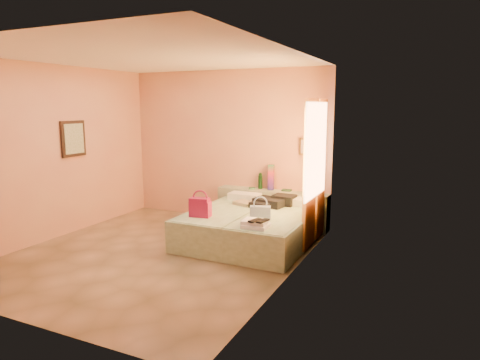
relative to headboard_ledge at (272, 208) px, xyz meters
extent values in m
plane|color=#A08260|center=(-0.98, -2.10, -0.33)|extent=(4.50, 4.50, 0.00)
cube|color=tan|center=(-0.98, 0.15, 1.07)|extent=(4.00, 0.02, 2.80)
cube|color=tan|center=(-2.98, -2.10, 1.07)|extent=(0.02, 4.50, 2.80)
cube|color=tan|center=(1.02, -2.10, 1.07)|extent=(0.02, 4.50, 2.80)
cube|color=white|center=(-0.98, -2.10, 2.47)|extent=(4.00, 4.50, 0.02)
cube|color=#FFD69E|center=(1.00, -0.85, 1.18)|extent=(0.02, 1.10, 1.40)
cube|color=#F69D3A|center=(0.96, -1.00, 0.82)|extent=(0.05, 0.55, 2.20)
cube|color=#F69D3A|center=(0.96, -0.40, 0.82)|extent=(0.05, 0.45, 2.20)
cube|color=black|center=(-2.95, -1.70, 1.28)|extent=(0.04, 0.50, 0.60)
cube|color=#B1803B|center=(0.57, 0.12, 1.12)|extent=(0.25, 0.04, 0.30)
cube|color=#A1AC8D|center=(0.00, 0.00, 0.00)|extent=(2.05, 0.30, 0.65)
cube|color=#B8D7AD|center=(-0.41, -1.05, -0.08)|extent=(0.90, 2.00, 0.50)
cube|color=#B8D7AD|center=(0.49, -1.05, -0.08)|extent=(0.90, 2.00, 0.50)
cylinder|color=#13351B|center=(-0.26, 0.06, 0.47)|extent=(0.10, 0.10, 0.28)
cube|color=#A71447|center=(-0.05, 0.06, 0.55)|extent=(0.11, 0.11, 0.45)
cylinder|color=#447E56|center=(-0.38, -0.03, 0.34)|extent=(0.16, 0.16, 0.03)
cube|color=#24442D|center=(0.25, 0.07, 0.34)|extent=(0.17, 0.13, 0.03)
cube|color=silver|center=(0.77, -0.04, 0.47)|extent=(0.29, 0.29, 0.29)
cube|color=#A71447|center=(-0.54, -1.63, 0.32)|extent=(0.33, 0.22, 0.29)
cube|color=tan|center=(-0.25, -0.64, 0.20)|extent=(0.39, 0.34, 0.06)
cube|color=black|center=(0.21, -0.52, 0.26)|extent=(0.62, 0.62, 0.16)
cube|color=#4364A3|center=(0.34, -1.38, 0.27)|extent=(0.33, 0.22, 0.19)
cube|color=white|center=(0.45, -1.81, 0.23)|extent=(0.36, 0.31, 0.10)
cube|color=black|center=(0.51, -1.85, 0.29)|extent=(0.23, 0.26, 0.02)
camera|label=1|loc=(2.65, -7.03, 1.83)|focal=32.00mm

